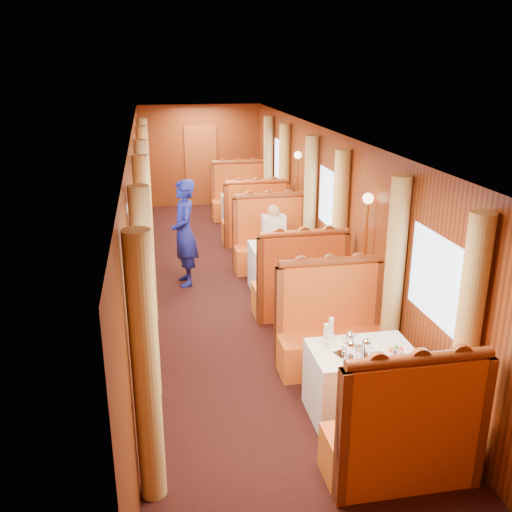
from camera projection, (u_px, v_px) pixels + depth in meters
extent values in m
cube|color=brown|center=(201.00, 166.00, 14.33)|extent=(0.80, 0.04, 2.00)
cube|color=white|center=(361.00, 382.00, 5.85)|extent=(1.05, 0.72, 0.75)
cube|color=red|center=(398.00, 454.00, 5.02)|extent=(1.30, 0.55, 0.45)
cube|color=red|center=(415.00, 407.00, 4.62)|extent=(1.30, 0.12, 0.80)
cylinder|color=brown|center=(420.00, 359.00, 4.47)|extent=(1.23, 0.10, 0.10)
cube|color=red|center=(332.00, 352.00, 6.79)|extent=(1.30, 0.55, 0.45)
cube|color=red|center=(329.00, 296.00, 6.78)|extent=(1.30, 0.12, 0.80)
cylinder|color=brown|center=(330.00, 261.00, 6.64)|extent=(1.23, 0.10, 0.10)
cube|color=white|center=(284.00, 267.00, 9.11)|extent=(1.05, 0.72, 0.75)
cube|color=red|center=(298.00, 299.00, 8.27)|extent=(1.30, 0.55, 0.45)
cube|color=red|center=(303.00, 264.00, 7.87)|extent=(1.30, 0.12, 0.80)
cylinder|color=brown|center=(304.00, 233.00, 7.73)|extent=(1.23, 0.10, 0.10)
cube|color=red|center=(271.00, 257.00, 10.04)|extent=(1.30, 0.55, 0.45)
cube|color=red|center=(269.00, 220.00, 10.04)|extent=(1.30, 0.12, 0.80)
cylinder|color=brown|center=(269.00, 195.00, 9.90)|extent=(1.23, 0.10, 0.10)
cube|color=white|center=(247.00, 213.00, 12.36)|extent=(1.05, 0.72, 0.75)
cube|color=red|center=(255.00, 232.00, 11.53)|extent=(1.30, 0.55, 0.45)
cube|color=red|center=(257.00, 204.00, 11.13)|extent=(1.30, 0.12, 0.80)
cylinder|color=brown|center=(257.00, 182.00, 10.98)|extent=(1.23, 0.10, 0.10)
cube|color=red|center=(240.00, 209.00, 13.30)|extent=(1.30, 0.55, 0.45)
cube|color=red|center=(239.00, 181.00, 13.29)|extent=(1.30, 0.12, 0.80)
cylinder|color=brown|center=(238.00, 162.00, 13.15)|extent=(1.23, 0.10, 0.10)
cube|color=silver|center=(354.00, 354.00, 5.64)|extent=(0.40, 0.35, 0.01)
cylinder|color=white|center=(395.00, 352.00, 5.68)|extent=(0.23, 0.23, 0.01)
cylinder|color=white|center=(326.00, 344.00, 5.76)|extent=(0.08, 0.08, 0.08)
cylinder|color=white|center=(326.00, 332.00, 5.72)|extent=(0.05, 0.05, 0.18)
cylinder|color=white|center=(331.00, 338.00, 5.90)|extent=(0.08, 0.08, 0.08)
cylinder|color=white|center=(331.00, 326.00, 5.85)|extent=(0.05, 0.05, 0.18)
cylinder|color=silver|center=(284.00, 242.00, 8.93)|extent=(0.06, 0.06, 0.14)
cylinder|color=silver|center=(245.00, 193.00, 12.24)|extent=(0.06, 0.06, 0.14)
cylinder|color=#D6B96D|center=(146.00, 372.00, 4.50)|extent=(0.22, 0.22, 2.35)
cylinder|color=#D6B96D|center=(145.00, 296.00, 5.95)|extent=(0.22, 0.22, 2.35)
cylinder|color=#D6B96D|center=(466.00, 343.00, 4.98)|extent=(0.22, 0.22, 2.35)
cylinder|color=#D6B96D|center=(394.00, 279.00, 6.43)|extent=(0.22, 0.22, 2.35)
cylinder|color=#D6B96D|center=(145.00, 241.00, 7.76)|extent=(0.22, 0.22, 2.35)
cylinder|color=#D6B96D|center=(145.00, 213.00, 9.21)|extent=(0.22, 0.22, 2.35)
cylinder|color=#D6B96D|center=(339.00, 231.00, 8.23)|extent=(0.22, 0.22, 2.35)
cylinder|color=#D6B96D|center=(310.00, 205.00, 9.68)|extent=(0.22, 0.22, 2.35)
cylinder|color=#D6B96D|center=(145.00, 188.00, 11.01)|extent=(0.22, 0.22, 2.35)
cylinder|color=#D6B96D|center=(145.00, 173.00, 12.46)|extent=(0.22, 0.22, 2.35)
cylinder|color=#D6B96D|center=(284.00, 183.00, 11.49)|extent=(0.22, 0.22, 2.35)
cylinder|color=#D6B96D|center=(268.00, 169.00, 12.94)|extent=(0.22, 0.22, 2.35)
cylinder|color=#BF8C3F|center=(145.00, 285.00, 6.93)|extent=(0.04, 0.04, 1.85)
sphere|color=#FFD18C|center=(140.00, 208.00, 6.62)|extent=(0.14, 0.14, 0.14)
cylinder|color=#BF8C3F|center=(363.00, 270.00, 7.42)|extent=(0.04, 0.04, 1.85)
sphere|color=#FFD18C|center=(368.00, 198.00, 7.10)|extent=(0.14, 0.14, 0.14)
cylinder|color=#BF8C3F|center=(145.00, 213.00, 10.19)|extent=(0.04, 0.04, 1.85)
sphere|color=#FFD18C|center=(141.00, 160.00, 9.88)|extent=(0.14, 0.14, 0.14)
cylinder|color=#BF8C3F|center=(297.00, 206.00, 10.67)|extent=(0.04, 0.04, 1.85)
sphere|color=#FFD18C|center=(298.00, 155.00, 10.36)|extent=(0.14, 0.14, 0.14)
imported|color=navy|center=(184.00, 233.00, 9.19)|extent=(0.47, 0.67, 1.75)
cube|color=beige|center=(273.00, 231.00, 9.73)|extent=(0.40, 0.24, 0.55)
sphere|color=tan|center=(274.00, 211.00, 9.61)|extent=(0.20, 0.20, 0.20)
cube|color=beige|center=(275.00, 247.00, 9.64)|extent=(0.36, 0.30, 0.14)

